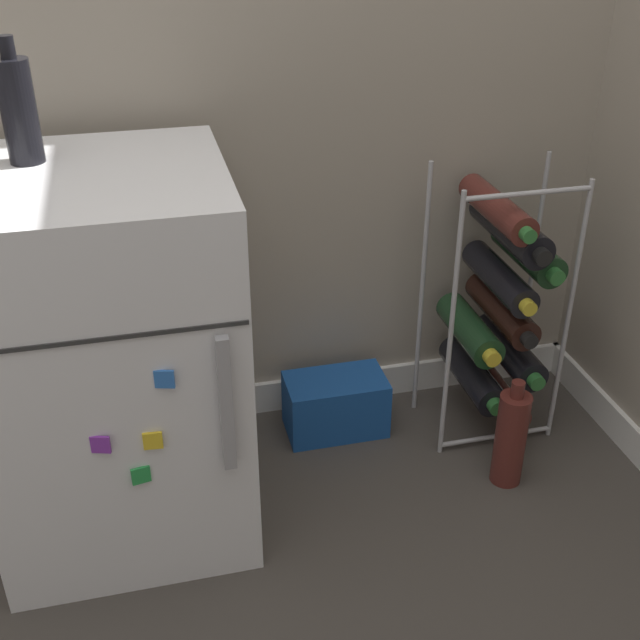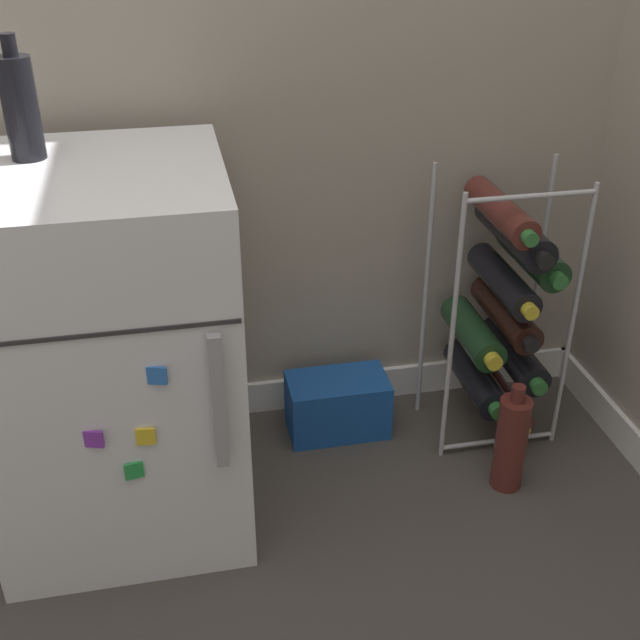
{
  "view_description": "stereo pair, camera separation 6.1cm",
  "coord_description": "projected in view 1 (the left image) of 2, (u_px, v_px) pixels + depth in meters",
  "views": [
    {
      "loc": [
        -0.22,
        -1.23,
        1.31
      ],
      "look_at": [
        0.16,
        0.31,
        0.41
      ],
      "focal_mm": 45.0,
      "sensor_mm": 36.0,
      "label": 1
    },
    {
      "loc": [
        -0.16,
        -1.25,
        1.31
      ],
      "look_at": [
        0.16,
        0.31,
        0.41
      ],
      "focal_mm": 45.0,
      "sensor_mm": 36.0,
      "label": 2
    }
  ],
  "objects": [
    {
      "name": "ground_plane",
      "position": [
        282.0,
        560.0,
        1.73
      ],
      "size": [
        14.0,
        14.0,
        0.0
      ],
      "primitive_type": "plane",
      "color": "#423D38"
    },
    {
      "name": "mini_fridge",
      "position": [
        114.0,
        360.0,
        1.68
      ],
      "size": [
        0.52,
        0.54,
        0.82
      ],
      "color": "white",
      "rests_on": "ground_plane"
    },
    {
      "name": "wine_rack",
      "position": [
        498.0,
        306.0,
        2.0
      ],
      "size": [
        0.32,
        0.33,
        0.71
      ],
      "color": "#B2B2B7",
      "rests_on": "ground_plane"
    },
    {
      "name": "soda_box",
      "position": [
        336.0,
        404.0,
        2.1
      ],
      "size": [
        0.26,
        0.15,
        0.16
      ],
      "color": "#194C9E",
      "rests_on": "ground_plane"
    },
    {
      "name": "fridge_top_bottle",
      "position": [
        19.0,
        110.0,
        1.48
      ],
      "size": [
        0.07,
        0.07,
        0.23
      ],
      "color": "black",
      "rests_on": "mini_fridge"
    },
    {
      "name": "loose_bottle_floor",
      "position": [
        511.0,
        438.0,
        1.9
      ],
      "size": [
        0.08,
        0.08,
        0.29
      ],
      "color": "#56231E",
      "rests_on": "ground_plane"
    }
  ]
}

